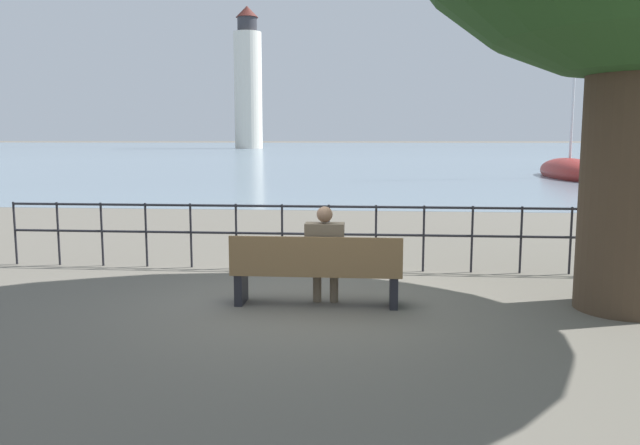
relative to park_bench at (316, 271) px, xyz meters
The scene contains 9 objects.
ground_plane 0.45m from the park_bench, 90.00° to the left, with size 1000.00×1000.00×0.00m, color #605B51.
harbor_water 160.45m from the park_bench, 90.00° to the left, with size 600.00×300.00×0.01m.
park_bench is the anchor object (origin of this frame).
seated_person_left 0.28m from the park_bench, 37.04° to the left, with size 0.48×0.35×1.26m.
promenade_railing 2.20m from the park_bench, 90.00° to the left, with size 10.52×0.04×1.05m.
sailboat_0 43.08m from the park_bench, 63.26° to the left, with size 4.03×6.36×10.07m.
sailboat_2 29.08m from the park_bench, 67.47° to the left, with size 2.31×8.84×13.12m.
sailboat_3 50.04m from the park_bench, 66.07° to the left, with size 3.61×5.88×8.40m.
harbor_lighthouse 126.20m from the park_bench, 101.77° to the left, with size 5.76×5.76×29.05m.
Camera 1 is at (0.70, -7.66, 2.09)m, focal length 35.00 mm.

